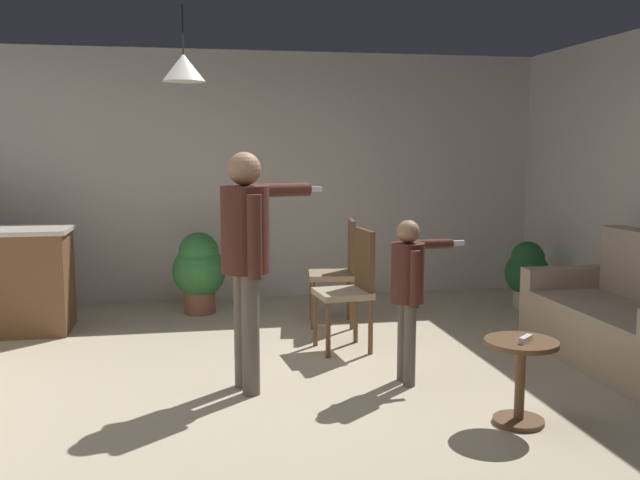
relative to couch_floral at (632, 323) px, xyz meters
The scene contains 13 objects.
ground 2.60m from the couch_floral, behind, with size 7.68×7.68×0.00m, color beige.
wall_back 4.09m from the couch_floral, 130.46° to the left, with size 6.40×0.10×2.70m, color beige.
couch_floral is the anchor object (origin of this frame).
kitchen_counter 5.37m from the couch_floral, 159.35° to the left, with size 1.26×0.66×0.95m.
side_table_by_couch 1.67m from the couch_floral, 146.13° to the right, with size 0.44×0.44×0.52m.
person_adult 3.03m from the couch_floral, behind, with size 0.75×0.60×1.64m.
person_child 1.87m from the couch_floral, behind, with size 0.60×0.36×1.17m.
dining_chair_by_counter 2.19m from the couch_floral, 158.38° to the left, with size 0.46×0.46×1.00m.
dining_chair_near_wall 2.55m from the couch_floral, 140.23° to the left, with size 0.48×0.48×1.00m.
potted_plant_corner 4.00m from the couch_floral, 144.29° to the left, with size 0.54×0.54×0.82m.
potted_plant_by_wall 1.94m from the couch_floral, 86.74° to the left, with size 0.46×0.46×0.70m.
spare_remote_on_table 1.70m from the couch_floral, 144.88° to the right, with size 0.04×0.13×0.04m, color white.
ceiling_light_pendant 3.91m from the couch_floral, 168.99° to the left, with size 0.32×0.32×0.55m.
Camera 1 is at (-0.75, -4.54, 1.67)m, focal length 39.35 mm.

